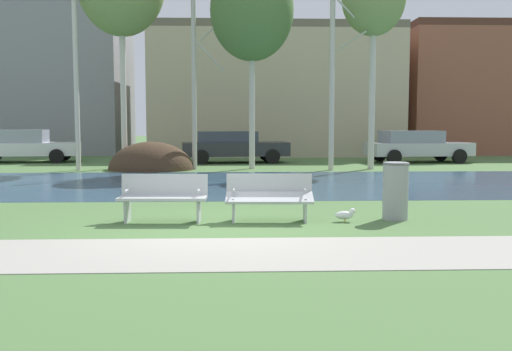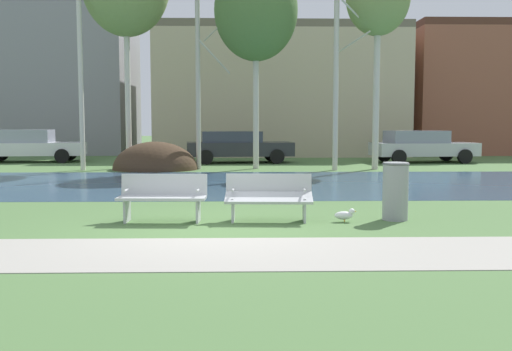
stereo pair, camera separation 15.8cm
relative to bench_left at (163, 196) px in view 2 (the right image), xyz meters
name	(u,v)px [view 2 (the right image)]	position (x,y,z in m)	size (l,w,h in m)	color
ground_plane	(228,176)	(0.97, 9.12, -0.47)	(120.00, 120.00, 0.00)	#4C703D
paved_path_strip	(207,253)	(0.97, -2.65, -0.47)	(60.00, 2.07, 0.01)	#9E998E
river_band	(226,183)	(0.97, 6.71, -0.47)	(80.00, 7.97, 0.01)	#33516B
soil_mound	(155,170)	(-1.90, 11.95, -0.47)	(3.28, 2.69, 2.18)	#423021
bench_left	(163,196)	(0.00, 0.00, 0.00)	(1.62, 0.63, 0.87)	#B2B5B7
bench_right	(269,196)	(1.95, 0.00, 0.00)	(1.62, 0.63, 0.87)	#B2B5B7
trash_bin	(395,190)	(4.33, 0.10, 0.09)	(0.50, 0.50, 1.08)	gray
seagull	(345,215)	(3.35, -0.12, -0.34)	(0.41, 0.15, 0.25)	white
birch_far_left	(81,49)	(-4.60, 11.75, 4.09)	(1.31, 2.11, 8.94)	beige
birch_center_left	(199,72)	(-0.19, 12.06, 3.29)	(1.35, 2.19, 7.43)	#BCB7A8
birch_center	(256,11)	(2.02, 12.35, 5.65)	(3.24, 3.24, 8.09)	beige
birch_center_right	(337,54)	(5.05, 11.53, 3.91)	(1.36, 2.14, 8.68)	beige
parked_van_nearest_white	(28,145)	(-8.42, 16.44, 0.31)	(4.96, 2.46, 1.49)	silver
parked_sedan_second_dark	(237,146)	(1.26, 15.75, 0.29)	(4.92, 2.43, 1.43)	#282B30
parked_hatch_third_silver	(421,146)	(9.63, 15.63, 0.30)	(4.78, 2.44, 1.45)	#B2B5BC
building_grey_warehouse	(42,78)	(-10.41, 24.57, 3.99)	(10.56, 6.58, 8.93)	gray
building_beige_block	(278,93)	(3.60, 23.93, 3.07)	(13.53, 9.11, 7.08)	#BCAD8E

